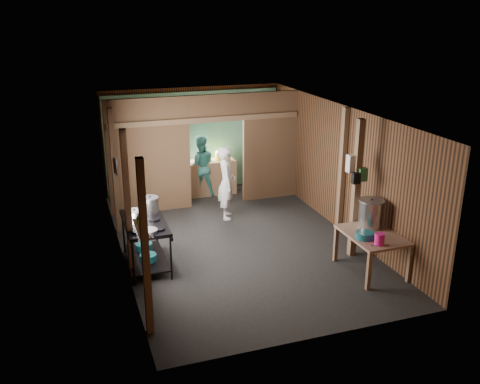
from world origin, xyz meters
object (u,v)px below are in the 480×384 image
object	(u,v)px
stove_pot_large	(150,206)
cook	(227,183)
stock_pot	(371,214)
gas_range	(146,244)
prep_table	(371,253)
pink_bucket	(379,239)
yellow_tub	(223,156)

from	to	relation	value
stove_pot_large	cook	size ratio (longest dim) A/B	0.20
stove_pot_large	stock_pot	xyz separation A→B (m)	(3.67, -1.55, -0.05)
gas_range	stove_pot_large	world-z (taller)	stove_pot_large
cook	prep_table	bearing A→B (deg)	-139.12
gas_range	cook	bearing A→B (deg)	40.51
gas_range	stock_pot	distance (m)	4.05
prep_table	pink_bucket	size ratio (longest dim) A/B	6.16
stove_pot_large	cook	distance (m)	2.37
prep_table	stock_pot	world-z (taller)	stock_pot
gas_range	yellow_tub	distance (m)	4.29
prep_table	gas_range	bearing A→B (deg)	158.16
stove_pot_large	pink_bucket	bearing A→B (deg)	-33.69
prep_table	stove_pot_large	world-z (taller)	stove_pot_large
stove_pot_large	cook	bearing A→B (deg)	36.35
stock_pot	cook	world-z (taller)	cook
gas_range	stock_pot	xyz separation A→B (m)	(3.84, -1.18, 0.52)
stove_pot_large	pink_bucket	distance (m)	4.09
gas_range	yellow_tub	bearing A→B (deg)	54.14
gas_range	pink_bucket	world-z (taller)	pink_bucket
stove_pot_large	yellow_tub	distance (m)	3.86
stock_pot	yellow_tub	distance (m)	4.82
prep_table	stock_pot	size ratio (longest dim) A/B	2.29
pink_bucket	yellow_tub	bearing A→B (deg)	101.38
prep_table	pink_bucket	xyz separation A→B (m)	(-0.14, -0.41, 0.45)
yellow_tub	stock_pot	bearing A→B (deg)	-73.80
stock_pot	yellow_tub	size ratio (longest dim) A/B	1.44
gas_range	prep_table	size ratio (longest dim) A/B	1.21
prep_table	yellow_tub	xyz separation A→B (m)	(-1.22, 4.93, 0.60)
cook	gas_range	bearing A→B (deg)	144.67
gas_range	stock_pot	world-z (taller)	stock_pot
gas_range	prep_table	xyz separation A→B (m)	(3.71, -1.49, -0.08)
stock_pot	yellow_tub	world-z (taller)	stock_pot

